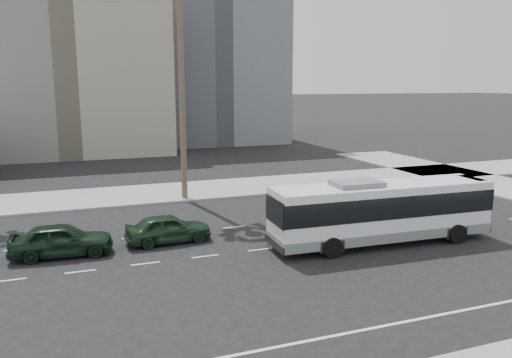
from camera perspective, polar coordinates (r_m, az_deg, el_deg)
name	(u,v)px	position (r m, az deg, el deg)	size (l,w,h in m)	color
ground	(311,244)	(27.90, 6.30, -7.31)	(700.00, 700.00, 0.00)	black
sidewalk_north	(227,188)	(41.83, -3.28, -1.02)	(120.00, 7.00, 0.15)	gray
midrise_beige_west	(66,80)	(68.61, -20.81, 10.43)	(24.00, 18.00, 18.00)	gray
midrise_gray_center	(205,54)	(78.36, -5.81, 13.96)	(20.00, 20.00, 26.00)	#4F5157
civic_tower	(83,22)	(275.46, -19.12, 16.55)	(42.00, 42.00, 129.00)	beige
highrise_right	(185,29)	(261.29, -8.13, 16.52)	(26.00, 26.00, 70.00)	slate
highrise_far	(216,45)	(296.02, -4.52, 14.94)	(22.00, 22.00, 60.00)	slate
city_bus	(382,210)	(28.16, 14.13, -3.43)	(12.54, 3.27, 3.57)	silver
car_a	(168,228)	(28.14, -9.95, -5.55)	(4.67, 1.88, 1.59)	#1A3420
car_b	(61,240)	(27.41, -21.26, -6.47)	(5.01, 2.02, 1.71)	black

